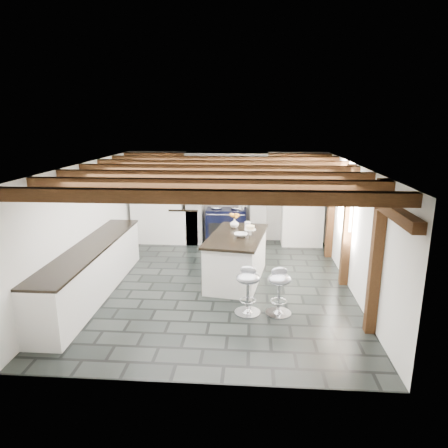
# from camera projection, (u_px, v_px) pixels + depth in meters

# --- Properties ---
(ground) EXTENTS (6.00, 6.00, 0.00)m
(ground) POSITION_uv_depth(u_px,v_px,m) (217.00, 284.00, 7.69)
(ground) COLOR black
(ground) RESTS_ON ground
(room_shell) EXTENTS (6.00, 6.03, 6.00)m
(room_shell) POSITION_uv_depth(u_px,v_px,m) (195.00, 213.00, 8.83)
(room_shell) COLOR white
(room_shell) RESTS_ON ground
(range_cooker) EXTENTS (1.00, 0.63, 0.99)m
(range_cooker) POSITION_uv_depth(u_px,v_px,m) (226.00, 225.00, 10.15)
(range_cooker) COLOR black
(range_cooker) RESTS_ON ground
(kitchen_island) EXTENTS (1.26, 2.01, 1.24)m
(kitchen_island) POSITION_uv_depth(u_px,v_px,m) (237.00, 257.00, 7.80)
(kitchen_island) COLOR white
(kitchen_island) RESTS_ON ground
(bar_stool_near) EXTENTS (0.44, 0.44, 0.78)m
(bar_stool_near) POSITION_uv_depth(u_px,v_px,m) (279.00, 286.00, 6.40)
(bar_stool_near) COLOR silver
(bar_stool_near) RESTS_ON ground
(bar_stool_far) EXTENTS (0.46, 0.46, 0.79)m
(bar_stool_far) POSITION_uv_depth(u_px,v_px,m) (248.00, 285.00, 6.42)
(bar_stool_far) COLOR silver
(bar_stool_far) RESTS_ON ground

